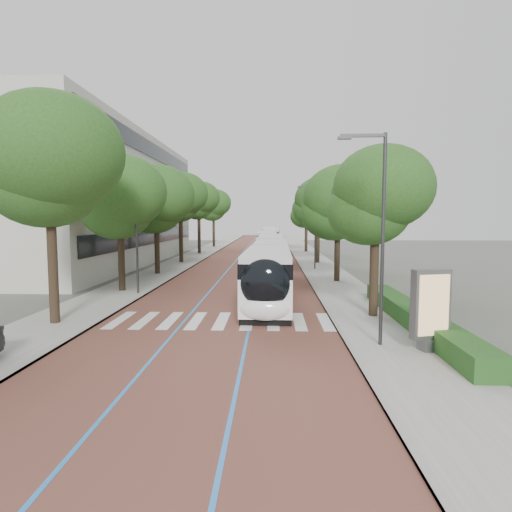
% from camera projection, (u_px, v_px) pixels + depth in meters
% --- Properties ---
extents(ground, '(160.00, 160.00, 0.00)m').
position_uv_depth(ground, '(215.00, 326.00, 19.70)').
color(ground, '#51544C').
rests_on(ground, ground).
extents(road, '(11.00, 140.00, 0.02)m').
position_uv_depth(road, '(253.00, 254.00, 59.52)').
color(road, brown).
rests_on(road, ground).
extents(sidewalk_left, '(4.00, 140.00, 0.12)m').
position_uv_depth(sidewalk_left, '(199.00, 254.00, 59.79)').
color(sidewalk_left, gray).
rests_on(sidewalk_left, ground).
extents(sidewalk_right, '(4.00, 140.00, 0.12)m').
position_uv_depth(sidewalk_right, '(307.00, 254.00, 59.25)').
color(sidewalk_right, gray).
rests_on(sidewalk_right, ground).
extents(kerb_left, '(0.20, 140.00, 0.14)m').
position_uv_depth(kerb_left, '(213.00, 254.00, 59.72)').
color(kerb_left, gray).
rests_on(kerb_left, ground).
extents(kerb_right, '(0.20, 140.00, 0.14)m').
position_uv_depth(kerb_right, '(293.00, 254.00, 59.32)').
color(kerb_right, gray).
rests_on(kerb_right, ground).
extents(zebra_crossing, '(10.55, 3.60, 0.01)m').
position_uv_depth(zebra_crossing, '(222.00, 321.00, 20.69)').
color(zebra_crossing, silver).
rests_on(zebra_crossing, ground).
extents(lane_line_left, '(0.12, 126.00, 0.01)m').
position_uv_depth(lane_line_left, '(241.00, 254.00, 59.58)').
color(lane_line_left, blue).
rests_on(lane_line_left, road).
extents(lane_line_right, '(0.12, 126.00, 0.01)m').
position_uv_depth(lane_line_right, '(264.00, 254.00, 59.46)').
color(lane_line_right, blue).
rests_on(lane_line_right, road).
extents(office_building, '(18.11, 40.00, 14.00)m').
position_uv_depth(office_building, '(74.00, 200.00, 47.68)').
color(office_building, '#A7A59B').
rests_on(office_building, ground).
extents(hedge, '(1.20, 14.00, 0.80)m').
position_uv_depth(hedge, '(415.00, 317.00, 19.33)').
color(hedge, '#194718').
rests_on(hedge, sidewalk_right).
extents(streetlight_near, '(1.82, 0.20, 8.00)m').
position_uv_depth(streetlight_near, '(378.00, 222.00, 16.06)').
color(streetlight_near, '#323234').
rests_on(streetlight_near, sidewalk_right).
extents(streetlight_far, '(1.82, 0.20, 8.00)m').
position_uv_depth(streetlight_far, '(314.00, 220.00, 40.94)').
color(streetlight_far, '#323234').
rests_on(streetlight_far, sidewalk_right).
extents(lamp_post_left, '(0.14, 0.14, 8.00)m').
position_uv_depth(lamp_post_left, '(137.00, 232.00, 27.53)').
color(lamp_post_left, '#323234').
rests_on(lamp_post_left, sidewalk_left).
extents(trees_left, '(6.32, 60.96, 9.99)m').
position_uv_depth(trees_left, '(169.00, 200.00, 41.82)').
color(trees_left, black).
rests_on(trees_left, ground).
extents(trees_right, '(6.03, 46.84, 8.92)m').
position_uv_depth(trees_right, '(326.00, 207.00, 40.26)').
color(trees_right, black).
rests_on(trees_right, ground).
extents(lead_bus, '(2.84, 18.44, 3.20)m').
position_uv_depth(lead_bus, '(269.00, 270.00, 27.83)').
color(lead_bus, black).
rests_on(lead_bus, ground).
extents(bus_queued_0, '(2.89, 12.47, 3.20)m').
position_uv_depth(bus_queued_0, '(271.00, 251.00, 44.24)').
color(bus_queued_0, white).
rests_on(bus_queued_0, ground).
extents(bus_queued_1, '(2.93, 12.47, 3.20)m').
position_uv_depth(bus_queued_1, '(266.00, 243.00, 57.41)').
color(bus_queued_1, white).
rests_on(bus_queued_1, ground).
extents(bus_queued_2, '(2.96, 12.48, 3.20)m').
position_uv_depth(bus_queued_2, '(272.00, 239.00, 71.03)').
color(bus_queued_2, white).
rests_on(bus_queued_2, ground).
extents(bus_queued_3, '(2.66, 12.42, 3.20)m').
position_uv_depth(bus_queued_3, '(269.00, 236.00, 84.44)').
color(bus_queued_3, white).
rests_on(bus_queued_3, ground).
extents(ad_panel, '(1.50, 0.75, 3.00)m').
position_uv_depth(ad_panel, '(430.00, 308.00, 15.58)').
color(ad_panel, '#59595B').
rests_on(ad_panel, sidewalk_right).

